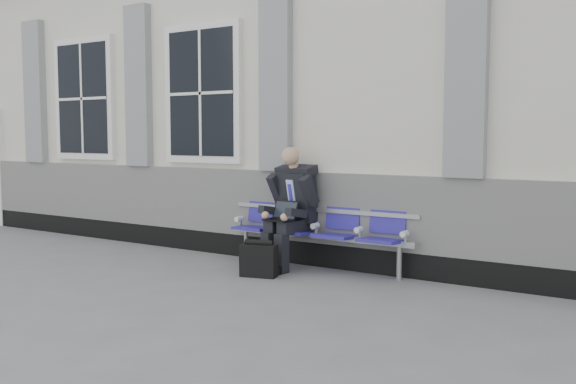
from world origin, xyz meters
The scene contains 5 objects.
ground centered at (0.00, 0.00, 0.00)m, with size 70.00×70.00×0.00m, color slate.
station_building centered at (-0.02, 3.47, 2.22)m, with size 14.40×4.40×4.49m.
bench centered at (2.31, 1.32, 0.55)m, with size 2.60×0.47×0.91m.
businessman centered at (2.00, 1.18, 0.81)m, with size 0.65×0.88×1.52m.
briefcase centered at (1.96, 0.55, 0.20)m, with size 0.46×0.29×0.44m.
Camera 1 is at (6.31, -5.51, 1.67)m, focal length 40.00 mm.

